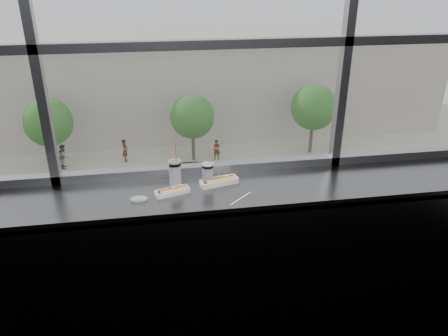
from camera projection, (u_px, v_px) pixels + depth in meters
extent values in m
plane|color=black|center=(203.00, 237.00, 3.38)|extent=(6.00, 0.00, 6.00)
cube|color=slate|center=(207.00, 194.00, 2.91)|extent=(6.00, 0.55, 0.06)
cube|color=slate|center=(213.00, 281.00, 2.90)|extent=(6.00, 0.04, 1.04)
cube|color=white|center=(173.00, 194.00, 2.84)|extent=(0.24, 0.13, 0.01)
cube|color=white|center=(172.00, 192.00, 2.84)|extent=(0.24, 0.13, 0.03)
cylinder|color=tan|center=(172.00, 191.00, 2.84)|extent=(0.18, 0.08, 0.04)
cylinder|color=maroon|center=(172.00, 189.00, 2.83)|extent=(0.18, 0.08, 0.03)
cube|color=white|center=(219.00, 184.00, 2.97)|extent=(0.27, 0.15, 0.01)
cube|color=white|center=(219.00, 182.00, 2.97)|extent=(0.27, 0.15, 0.03)
cylinder|color=tan|center=(219.00, 181.00, 2.96)|extent=(0.20, 0.09, 0.04)
cylinder|color=maroon|center=(219.00, 179.00, 2.96)|extent=(0.21, 0.08, 0.03)
cylinder|color=white|center=(175.00, 174.00, 2.94)|extent=(0.08, 0.08, 0.17)
cylinder|color=black|center=(175.00, 164.00, 2.90)|extent=(0.09, 0.09, 0.02)
cylinder|color=silver|center=(175.00, 162.00, 2.90)|extent=(0.09, 0.09, 0.01)
cylinder|color=#E5524C|center=(176.00, 152.00, 2.86)|extent=(0.01, 0.04, 0.17)
cylinder|color=white|center=(208.00, 175.00, 2.93)|extent=(0.07, 0.07, 0.15)
cylinder|color=black|center=(208.00, 166.00, 2.91)|extent=(0.08, 0.08, 0.02)
cylinder|color=silver|center=(208.00, 164.00, 2.90)|extent=(0.08, 0.08, 0.01)
cylinder|color=#E5524C|center=(209.00, 155.00, 2.87)|extent=(0.01, 0.04, 0.16)
cylinder|color=white|center=(241.00, 199.00, 2.78)|extent=(0.16, 0.15, 0.01)
ellipsoid|color=silver|center=(139.00, 199.00, 2.76)|extent=(0.11, 0.08, 0.03)
plane|color=beige|center=(156.00, 105.00, 47.20)|extent=(120.00, 120.00, 0.00)
cube|color=black|center=(166.00, 215.00, 26.11)|extent=(80.00, 10.00, 0.06)
cube|color=beige|center=(162.00, 162.00, 33.29)|extent=(80.00, 6.00, 0.04)
cube|color=#BCB3A6|center=(155.00, 80.00, 40.60)|extent=(50.00, 14.00, 8.00)
imported|color=#494B9E|center=(425.00, 213.00, 24.18)|extent=(3.22, 6.61, 2.14)
imported|color=silver|center=(310.00, 222.00, 23.15)|extent=(3.51, 7.05, 2.26)
imported|color=maroon|center=(197.00, 170.00, 29.65)|extent=(2.62, 5.63, 1.83)
imported|color=brown|center=(143.00, 237.00, 21.84)|extent=(3.35, 7.01, 2.27)
imported|color=#66605B|center=(125.00, 148.00, 32.96)|extent=(0.70, 0.93, 2.10)
imported|color=#66605B|center=(217.00, 148.00, 33.37)|extent=(0.83, 0.62, 1.86)
imported|color=#66605B|center=(63.00, 154.00, 31.87)|extent=(0.72, 0.96, 2.17)
cylinder|color=#47382B|center=(54.00, 153.00, 31.61)|extent=(0.25, 0.25, 2.55)
sphere|color=#368228|center=(48.00, 123.00, 30.64)|extent=(3.40, 3.40, 3.40)
cylinder|color=#47382B|center=(193.00, 145.00, 33.15)|extent=(0.25, 0.25, 2.48)
sphere|color=#368228|center=(192.00, 117.00, 32.21)|extent=(3.30, 3.30, 3.30)
cylinder|color=#47382B|center=(311.00, 137.00, 34.52)|extent=(0.27, 0.27, 2.65)
sphere|color=#368228|center=(314.00, 107.00, 33.51)|extent=(3.54, 3.54, 3.54)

